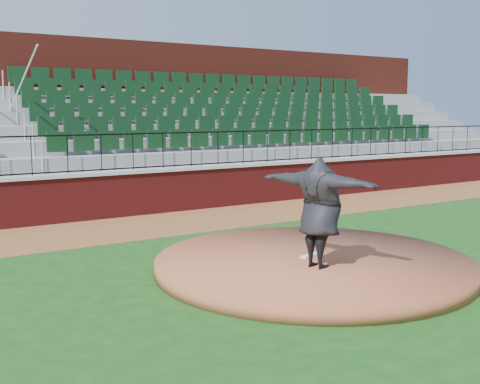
% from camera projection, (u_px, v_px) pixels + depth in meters
% --- Properties ---
extents(ground, '(90.00, 90.00, 0.00)m').
position_uv_depth(ground, '(284.00, 270.00, 11.14)').
color(ground, '#144012').
rests_on(ground, ground).
extents(warning_track, '(34.00, 3.20, 0.01)m').
position_uv_depth(warning_track, '(159.00, 224.00, 15.63)').
color(warning_track, brown).
rests_on(warning_track, ground).
extents(field_wall, '(34.00, 0.35, 1.20)m').
position_uv_depth(field_wall, '(134.00, 194.00, 16.88)').
color(field_wall, maroon).
rests_on(field_wall, ground).
extents(wall_cap, '(34.00, 0.45, 0.10)m').
position_uv_depth(wall_cap, '(134.00, 171.00, 16.79)').
color(wall_cap, '#B7B7B7').
rests_on(wall_cap, field_wall).
extents(wall_railing, '(34.00, 0.05, 1.00)m').
position_uv_depth(wall_railing, '(133.00, 152.00, 16.71)').
color(wall_railing, black).
rests_on(wall_railing, wall_cap).
extents(seating_stands, '(34.00, 5.10, 4.60)m').
position_uv_depth(seating_stands, '(99.00, 131.00, 18.91)').
color(seating_stands, gray).
rests_on(seating_stands, ground).
extents(concourse_wall, '(34.00, 0.50, 5.50)m').
position_uv_depth(concourse_wall, '(71.00, 116.00, 21.17)').
color(concourse_wall, maroon).
rests_on(concourse_wall, ground).
extents(pitchers_mound, '(5.85, 5.85, 0.25)m').
position_uv_depth(pitchers_mound, '(313.00, 264.00, 11.10)').
color(pitchers_mound, brown).
rests_on(pitchers_mound, ground).
extents(pitching_rubber, '(0.57, 0.28, 0.04)m').
position_uv_depth(pitching_rubber, '(311.00, 255.00, 11.18)').
color(pitching_rubber, silver).
rests_on(pitching_rubber, pitchers_mound).
extents(pitcher, '(1.24, 2.47, 1.94)m').
position_uv_depth(pitcher, '(320.00, 212.00, 10.28)').
color(pitcher, black).
rests_on(pitcher, pitchers_mound).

